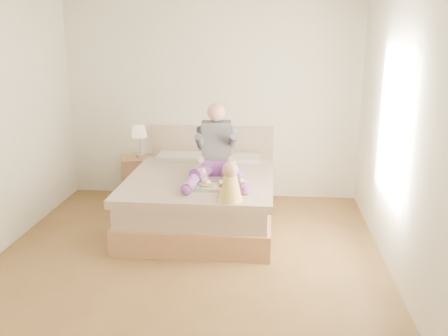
# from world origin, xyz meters

# --- Properties ---
(room) EXTENTS (4.02, 4.22, 2.71)m
(room) POSITION_xyz_m (0.08, 0.01, 1.51)
(room) COLOR brown
(room) RESTS_ON ground
(bed) EXTENTS (1.70, 2.18, 1.00)m
(bed) POSITION_xyz_m (0.00, 1.08, 0.32)
(bed) COLOR #976A46
(bed) RESTS_ON ground
(nightstand) EXTENTS (0.58, 0.54, 0.58)m
(nightstand) POSITION_xyz_m (-1.00, 1.88, 0.29)
(nightstand) COLOR #976A46
(nightstand) RESTS_ON ground
(lamp) EXTENTS (0.21, 0.21, 0.44)m
(lamp) POSITION_xyz_m (-0.97, 1.88, 0.91)
(lamp) COLOR #B4B7BB
(lamp) RESTS_ON nightstand
(adult) EXTENTS (0.73, 1.07, 0.87)m
(adult) POSITION_xyz_m (0.19, 0.95, 0.86)
(adult) COLOR purple
(adult) RESTS_ON bed
(tray) EXTENTS (0.45, 0.35, 0.13)m
(tray) POSITION_xyz_m (0.22, 0.52, 0.64)
(tray) COLOR #B4B7BB
(tray) RESTS_ON bed
(baby) EXTENTS (0.30, 0.37, 0.41)m
(baby) POSITION_xyz_m (0.42, 0.11, 0.78)
(baby) COLOR #F8D44E
(baby) RESTS_ON bed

